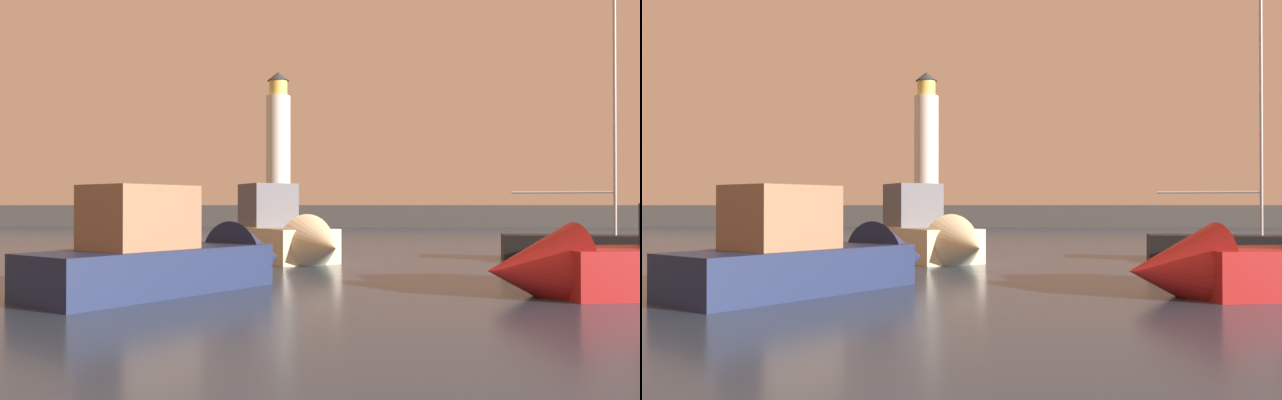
# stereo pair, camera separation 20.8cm
# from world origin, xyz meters

# --- Properties ---
(ground_plane) EXTENTS (220.00, 220.00, 0.00)m
(ground_plane) POSITION_xyz_m (0.00, 32.43, 0.00)
(ground_plane) COLOR #2D3D51
(breakwater) EXTENTS (90.70, 6.45, 2.18)m
(breakwater) POSITION_xyz_m (0.00, 64.87, 1.09)
(breakwater) COLOR #423F3D
(breakwater) RESTS_ON ground_plane
(lighthouse) EXTENTS (2.53, 2.53, 13.94)m
(lighthouse) POSITION_xyz_m (-5.73, 64.87, 8.79)
(lighthouse) COLOR silver
(lighthouse) RESTS_ON breakwater
(motorboat_3) EXTENTS (6.05, 7.59, 3.06)m
(motorboat_3) POSITION_xyz_m (-2.27, 13.62, 0.81)
(motorboat_3) COLOR #1E284C
(motorboat_3) RESTS_ON ground_plane
(motorboat_4) EXTENTS (5.95, 7.81, 3.39)m
(motorboat_4) POSITION_xyz_m (-0.59, 21.97, 0.92)
(motorboat_4) COLOR beige
(motorboat_4) RESTS_ON ground_plane
(sailboat_moored) EXTENTS (7.15, 2.98, 10.17)m
(sailboat_moored) POSITION_xyz_m (11.27, 22.89, 0.54)
(sailboat_moored) COLOR black
(sailboat_moored) RESTS_ON ground_plane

